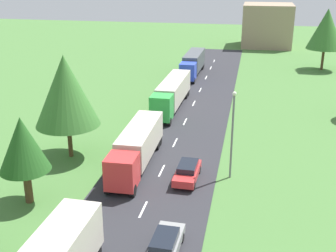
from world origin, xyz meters
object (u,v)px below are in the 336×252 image
Objects in this scene: truck_third at (172,93)px; tree_oak at (326,29)px; car_fourth at (187,172)px; distant_building at (267,25)px; tree_pine at (66,91)px; car_third at (165,244)px; lamppost_second at (232,131)px; tree_elm at (23,145)px; truck_fourth at (193,63)px; truck_second at (137,146)px.

tree_oak is at bearing 51.17° from truck_third.
car_fourth is 0.41× the size of distant_building.
car_third is at bearing -47.86° from tree_pine.
tree_elm is (-15.25, -7.33, 0.49)m from lamppost_second.
truck_fourth is 49.43m from car_third.
truck_second is 8.39m from tree_pine.
tree_pine is (-6.92, -35.72, 4.52)m from truck_fourth.
car_fourth is at bearing -160.16° from lamppost_second.
truck_second is at bearing -115.98° from tree_oak.
car_fourth is 70.98m from distant_building.
tree_oak reaches higher than car_fourth.
lamppost_second is at bearing -64.74° from truck_third.
tree_pine is (-6.86, -16.85, 4.50)m from truck_third.
tree_pine is (-11.94, 2.85, 5.79)m from car_fourth.
tree_pine is (-15.54, 1.55, 2.24)m from lamppost_second.
truck_third is 1.83× the size of lamppost_second.
tree_oak is 60.62m from tree_elm.
lamppost_second is 15.78m from tree_pine.
truck_third is at bearing -104.00° from distant_building.
truck_second is 5.48m from car_fourth.
truck_fourth is at bearing 103.02° from lamppost_second.
distant_building is (7.37, 81.04, 3.91)m from car_third.
tree_oak is (16.91, 57.85, 6.37)m from car_third.
truck_third is at bearing 104.45° from car_fourth.
distant_building reaches higher than car_third.
tree_pine is at bearing -112.15° from truck_third.
lamppost_second is at bearing 19.84° from car_fourth.
tree_pine reaches higher than lamppost_second.
tree_oak reaches higher than truck_second.
truck_second is at bearing 175.72° from lamppost_second.
car_third is 0.40× the size of distant_building.
truck_fourth is at bearing 89.81° from truck_third.
tree_pine is 1.41× the size of tree_elm.
truck_third is at bearing -90.19° from truck_fourth.
tree_pine is at bearing -106.10° from distant_building.
truck_fourth is at bearing 90.06° from truck_second.
lamppost_second is (3.40, 11.87, 3.56)m from car_third.
distant_building is (19.23, 76.50, -0.14)m from tree_elm.
truck_third is at bearing 90.32° from truck_second.
lamppost_second is 0.70× the size of distant_building.
truck_third is at bearing 67.85° from tree_pine.
truck_third is 1.34× the size of tree_oak.
lamppost_second is at bearing 74.02° from car_third.
lamppost_second is at bearing 25.68° from tree_elm.
truck_fourth is 2.77× the size of car_fourth.
truck_second is 2.66× the size of car_fourth.
tree_elm is at bearing -154.32° from lamppost_second.
truck_third is 1.12× the size of truck_fourth.
tree_pine is (-12.14, 13.42, 5.80)m from car_third.
car_third is at bearing -67.51° from truck_second.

